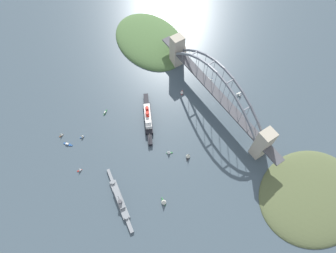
# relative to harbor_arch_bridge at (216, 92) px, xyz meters

# --- Properties ---
(ground_plane) EXTENTS (1400.00, 1400.00, 0.00)m
(ground_plane) POSITION_rel_harbor_arch_bridge_xyz_m (-0.00, -0.00, -28.68)
(ground_plane) COLOR #3D4C56
(harbor_arch_bridge) EXTENTS (254.17, 18.02, 73.74)m
(harbor_arch_bridge) POSITION_rel_harbor_arch_bridge_xyz_m (0.00, 0.00, 0.00)
(harbor_arch_bridge) COLOR #ADA38E
(harbor_arch_bridge) RESTS_ON ground
(headland_west_shore) EXTENTS (115.50, 138.13, 16.99)m
(headland_west_shore) POSITION_rel_harbor_arch_bridge_xyz_m (-177.71, -17.95, -28.68)
(headland_west_shore) COLOR #515B38
(headland_west_shore) RESTS_ON ground
(headland_east_shore) EXTENTS (148.57, 104.92, 25.37)m
(headland_east_shore) POSITION_rel_harbor_arch_bridge_xyz_m (159.43, 8.68, -28.68)
(headland_east_shore) COLOR #476638
(headland_east_shore) RESTS_ON ground
(ocean_liner) EXTENTS (78.11, 43.58, 21.57)m
(ocean_liner) POSITION_rel_harbor_arch_bridge_xyz_m (29.22, 94.50, -22.61)
(ocean_liner) COLOR black
(ocean_liner) RESTS_ON ground
(naval_cruiser) EXTENTS (84.90, 16.48, 16.37)m
(naval_cruiser) POSITION_rel_harbor_arch_bridge_xyz_m (-50.65, 184.09, -26.01)
(naval_cruiser) COLOR gray
(naval_cruiser) RESTS_ON ground
(seaplane_taxiing_near_bridge) EXTENTS (10.03, 8.55, 5.13)m
(seaplane_taxiing_near_bridge) POSITION_rel_harbor_arch_bridge_xyz_m (35.54, -21.56, -26.44)
(seaplane_taxiing_near_bridge) COLOR #B7B7B2
(seaplane_taxiing_near_bridge) RESTS_ON ground
(seaplane_second_in_formation) EXTENTS (6.88, 9.68, 5.03)m
(seaplane_second_in_formation) POSITION_rel_harbor_arch_bridge_xyz_m (-8.86, -42.31, -26.60)
(seaplane_second_in_formation) COLOR #B7B7B2
(seaplane_second_in_formation) RESTS_ON ground
(small_boat_0) EXTENTS (6.31, 8.03, 7.79)m
(small_boat_0) POSITION_rel_harbor_arch_bridge_xyz_m (-30.95, 98.79, -25.07)
(small_boat_0) COLOR #2D6B3D
(small_boat_0) RESTS_ON ground
(small_boat_1) EXTENTS (3.94, 6.40, 6.01)m
(small_boat_1) POSITION_rel_harbor_arch_bridge_xyz_m (12.04, 208.53, -25.85)
(small_boat_1) COLOR #B2231E
(small_boat_1) RESTS_ON ground
(small_boat_2) EXTENTS (11.25, 9.58, 2.33)m
(small_boat_2) POSITION_rel_harbor_arch_bridge_xyz_m (55.65, 206.49, -27.86)
(small_boat_2) COLOR #234C8C
(small_boat_2) RESTS_ON ground
(small_boat_3) EXTENTS (3.79, 6.18, 6.84)m
(small_boat_3) POSITION_rel_harbor_arch_bridge_xyz_m (73.17, 208.15, -25.47)
(small_boat_3) COLOR brown
(small_boat_3) RESTS_ON ground
(small_boat_4) EXTENTS (8.34, 9.28, 10.41)m
(small_boat_4) POSITION_rel_harbor_arch_bridge_xyz_m (-49.60, 80.66, -23.88)
(small_boat_4) COLOR black
(small_boat_4) RESTS_ON ground
(small_boat_5) EXTENTS (7.72, 7.24, 7.90)m
(small_boat_5) POSITION_rel_harbor_arch_bridge_xyz_m (40.72, 27.69, -25.02)
(small_boat_5) COLOR #B2231E
(small_boat_5) RESTS_ON ground
(small_boat_6) EXTENTS (7.01, 8.67, 2.65)m
(small_boat_6) POSITION_rel_harbor_arch_bridge_xyz_m (73.31, 140.48, -27.72)
(small_boat_6) COLOR #2D6B3D
(small_boat_6) RESTS_ON ground
(small_boat_7) EXTENTS (11.05, 6.93, 10.71)m
(small_boat_7) POSITION_rel_harbor_arch_bridge_xyz_m (-82.61, 140.66, -23.66)
(small_boat_7) COLOR #2D6B3D
(small_boat_7) RESTS_ON ground
(small_boat_8) EXTENTS (3.92, 6.31, 6.34)m
(small_boat_8) POSITION_rel_harbor_arch_bridge_xyz_m (54.80, 185.03, -25.67)
(small_boat_8) COLOR #234C8C
(small_boat_8) RESTS_ON ground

